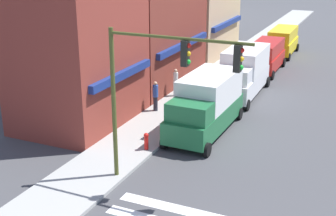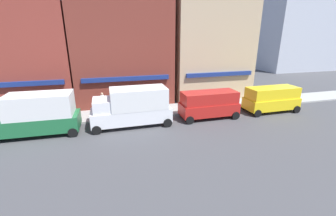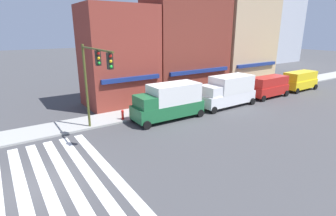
% 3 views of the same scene
% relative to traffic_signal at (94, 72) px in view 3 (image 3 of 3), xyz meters
% --- Properties ---
extents(ground_plane, '(200.00, 200.00, 0.00)m').
position_rel_traffic_signal_xyz_m(ground_plane, '(-4.37, -4.35, -4.68)').
color(ground_plane, '#424244').
extents(sidewalk_left, '(120.00, 3.00, 0.15)m').
position_rel_traffic_signal_xyz_m(sidewalk_left, '(-4.37, 3.15, -4.61)').
color(sidewalk_left, '#9E9E99').
rests_on(sidewalk_left, ground_plane).
extents(crosswalk_stripes, '(6.86, 10.80, 0.01)m').
position_rel_traffic_signal_xyz_m(crosswalk_stripes, '(-4.37, -4.35, -4.68)').
color(crosswalk_stripes, silver).
rests_on(crosswalk_stripes, ground_plane).
extents(storefront_row, '(25.75, 5.30, 14.91)m').
position_rel_traffic_signal_xyz_m(storefront_row, '(15.58, 7.15, 1.54)').
color(storefront_row, maroon).
rests_on(storefront_row, ground_plane).
extents(traffic_signal, '(0.32, 5.69, 6.42)m').
position_rel_traffic_signal_xyz_m(traffic_signal, '(0.00, 0.00, 0.00)').
color(traffic_signal, '#474C1E').
rests_on(traffic_signal, ground_plane).
extents(box_truck_green, '(6.24, 2.42, 3.04)m').
position_rel_traffic_signal_xyz_m(box_truck_green, '(6.34, 0.35, -3.10)').
color(box_truck_green, '#1E6638').
rests_on(box_truck_green, ground_plane).
extents(box_truck_white, '(6.23, 2.42, 3.04)m').
position_rel_traffic_signal_xyz_m(box_truck_white, '(13.34, 0.35, -3.10)').
color(box_truck_white, white).
rests_on(box_truck_white, ground_plane).
extents(van_red, '(5.01, 2.22, 2.34)m').
position_rel_traffic_signal_xyz_m(van_red, '(19.92, 0.35, -3.40)').
color(van_red, '#B21E19').
rests_on(van_red, ground_plane).
extents(van_yellow, '(5.03, 2.22, 2.34)m').
position_rel_traffic_signal_xyz_m(van_yellow, '(26.27, 0.35, -3.40)').
color(van_yellow, yellow).
rests_on(van_yellow, ground_plane).
extents(pedestrian_green_top, '(0.32, 0.32, 1.77)m').
position_rel_traffic_signal_xyz_m(pedestrian_green_top, '(11.02, 2.62, -3.61)').
color(pedestrian_green_top, '#23232D').
rests_on(pedestrian_green_top, sidewalk_left).
extents(pedestrian_white_shirt, '(0.32, 0.32, 1.77)m').
position_rel_traffic_signal_xyz_m(pedestrian_white_shirt, '(11.01, 4.09, -3.61)').
color(pedestrian_white_shirt, '#23232D').
rests_on(pedestrian_white_shirt, sidewalk_left).
extents(pedestrian_blue_shirt, '(0.32, 0.32, 1.77)m').
position_rel_traffic_signal_xyz_m(pedestrian_blue_shirt, '(7.93, 4.04, -3.61)').
color(pedestrian_blue_shirt, '#23232D').
rests_on(pedestrian_blue_shirt, sidewalk_left).
extents(fire_hydrant, '(0.24, 0.24, 0.84)m').
position_rel_traffic_signal_xyz_m(fire_hydrant, '(2.81, 2.05, -4.07)').
color(fire_hydrant, red).
rests_on(fire_hydrant, sidewalk_left).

